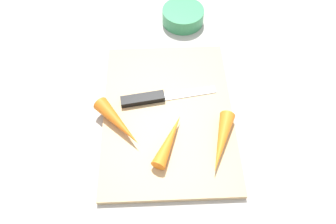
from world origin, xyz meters
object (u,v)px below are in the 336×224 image
(small_bowl, at_px, (183,16))
(cutting_board, at_px, (168,114))
(carrot_longest, at_px, (222,142))
(carrot_medium, at_px, (118,123))
(knife, at_px, (149,98))
(carrot_shortest, at_px, (172,140))

(small_bowl, bearing_deg, cutting_board, 170.21)
(carrot_longest, bearing_deg, cutting_board, -111.21)
(cutting_board, xyz_separation_m, carrot_longest, (-0.08, -0.10, 0.02))
(cutting_board, height_order, carrot_medium, carrot_medium)
(cutting_board, relative_size, knife, 1.79)
(cutting_board, relative_size, small_bowl, 3.49)
(knife, distance_m, carrot_longest, 0.17)
(knife, bearing_deg, carrot_medium, -141.93)
(carrot_shortest, bearing_deg, carrot_medium, 92.15)
(cutting_board, relative_size, carrot_shortest, 3.18)
(carrot_medium, height_order, carrot_longest, same)
(carrot_medium, bearing_deg, cutting_board, 68.28)
(carrot_longest, relative_size, carrot_shortest, 1.09)
(knife, xyz_separation_m, carrot_medium, (-0.06, 0.06, 0.01))
(carrot_medium, xyz_separation_m, carrot_longest, (-0.05, -0.19, -0.00))
(knife, bearing_deg, carrot_shortest, -76.61)
(knife, xyz_separation_m, small_bowl, (0.25, -0.09, 0.00))
(knife, height_order, carrot_longest, carrot_longest)
(carrot_medium, relative_size, carrot_longest, 0.98)
(carrot_medium, height_order, small_bowl, carrot_medium)
(cutting_board, distance_m, carrot_medium, 0.10)
(carrot_longest, distance_m, carrot_shortest, 0.09)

